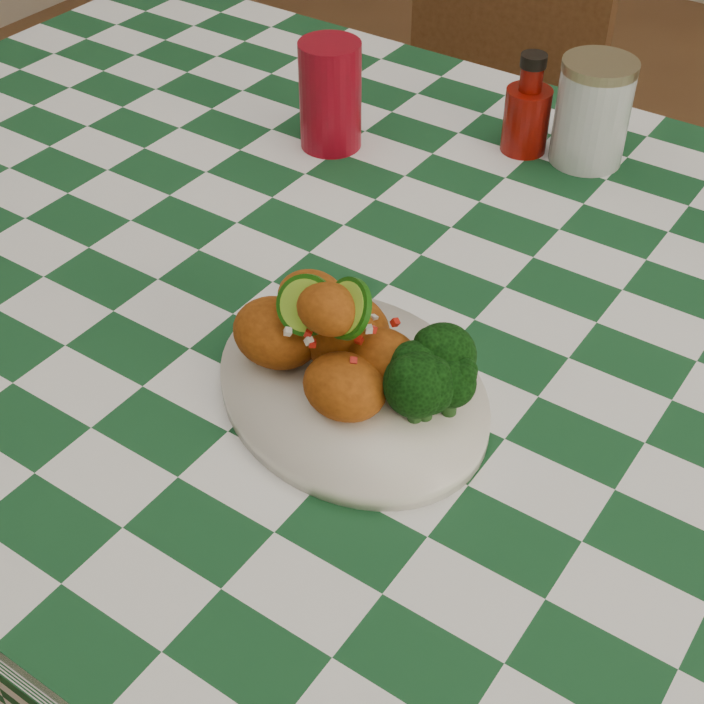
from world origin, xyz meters
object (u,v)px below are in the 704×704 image
Objects in this scene: plate at (352,390)px; mason_jar at (592,112)px; fried_chicken_pile at (336,333)px; ketchup_bottle at (528,104)px; wooden_chair_left at (458,179)px; dining_table at (381,525)px; red_tumbler at (330,95)px.

plate is 0.52m from mason_jar.
fried_chicken_pile is 1.26× the size of ketchup_bottle.
mason_jar reaches higher than wooden_chair_left.
fried_chicken_pile reaches higher than dining_table.
wooden_chair_left is at bearing 133.36° from mason_jar.
ketchup_bottle is (-0.06, 0.50, -0.01)m from fried_chicken_pile.
fried_chicken_pile is 0.50m from ketchup_bottle.
red_tumbler is (-0.22, 0.21, 0.46)m from dining_table.
wooden_chair_left is at bearing 100.72° from red_tumbler.
dining_table is 1.95× the size of wooden_chair_left.
ketchup_bottle reaches higher than fried_chicken_pile.
red_tumbler is at bearing -148.44° from ketchup_bottle.
dining_table is 5.82× the size of plate.
plate is at bearing -80.84° from ketchup_bottle.
mason_jar is at bearing -50.40° from wooden_chair_left.
dining_table is 12.33× the size of red_tumbler.
fried_chicken_pile is 0.52m from mason_jar.
wooden_chair_left is at bearing 125.92° from ketchup_bottle.
wooden_chair_left is (-0.33, 0.76, 0.03)m from dining_table.
dining_table is at bearing 111.94° from plate.
plate is 0.51m from ketchup_bottle.
dining_table is 10.45× the size of fried_chicken_pile.
red_tumbler is 1.04× the size of mason_jar.
ketchup_bottle reaches higher than dining_table.
fried_chicken_pile is at bearing -73.49° from dining_table.
ketchup_bottle is 0.68m from wooden_chair_left.
plate is 2.27× the size of ketchup_bottle.
red_tumbler is 0.24m from ketchup_bottle.
plate is 2.12× the size of red_tumbler.
wooden_chair_left is (-0.11, 0.56, -0.43)m from red_tumbler.
dining_table is 12.88× the size of mason_jar.
mason_jar is at bearing 15.74° from ketchup_bottle.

